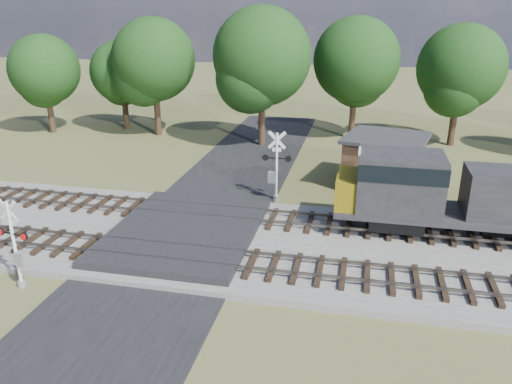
# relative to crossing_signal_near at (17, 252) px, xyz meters

# --- Properties ---
(ground) EXTENTS (160.00, 160.00, 0.00)m
(ground) POSITION_rel_crossing_signal_near_xyz_m (5.02, 5.34, -1.64)
(ground) COLOR #4F542C
(ground) RESTS_ON ground
(ballast_bed) EXTENTS (140.00, 10.00, 0.30)m
(ballast_bed) POSITION_rel_crossing_signal_near_xyz_m (15.02, 5.84, -1.49)
(ballast_bed) COLOR gray
(ballast_bed) RESTS_ON ground
(road) EXTENTS (7.00, 60.00, 0.08)m
(road) POSITION_rel_crossing_signal_near_xyz_m (5.02, 5.34, -1.60)
(road) COLOR black
(road) RESTS_ON ground
(crossing_panel) EXTENTS (7.00, 9.00, 0.62)m
(crossing_panel) POSITION_rel_crossing_signal_near_xyz_m (5.02, 5.84, -1.33)
(crossing_panel) COLOR #262628
(crossing_panel) RESTS_ON ground
(track_near) EXTENTS (140.00, 2.60, 0.33)m
(track_near) POSITION_rel_crossing_signal_near_xyz_m (8.14, 3.34, -1.23)
(track_near) COLOR black
(track_near) RESTS_ON ballast_bed
(track_far) EXTENTS (140.00, 2.60, 0.33)m
(track_far) POSITION_rel_crossing_signal_near_xyz_m (8.14, 8.34, -1.23)
(track_far) COLOR black
(track_far) RESTS_ON ballast_bed
(crossing_signal_near) EXTENTS (1.58, 0.41, 3.95)m
(crossing_signal_near) POSITION_rel_crossing_signal_near_xyz_m (0.00, 0.00, 0.00)
(crossing_signal_near) COLOR silver
(crossing_signal_near) RESTS_ON ground
(crossing_signal_far) EXTENTS (1.73, 0.37, 4.28)m
(crossing_signal_far) POSITION_rel_crossing_signal_near_xyz_m (8.48, 12.02, 0.14)
(crossing_signal_far) COLOR silver
(crossing_signal_far) RESTS_ON ground
(equipment_shed) EXTENTS (5.88, 5.88, 3.34)m
(equipment_shed) POSITION_rel_crossing_signal_near_xyz_m (14.88, 16.00, 0.05)
(equipment_shed) COLOR #46291E
(equipment_shed) RESTS_ON ground
(treeline) EXTENTS (83.19, 11.69, 11.16)m
(treeline) POSITION_rel_crossing_signal_near_xyz_m (11.94, 26.14, 4.57)
(treeline) COLOR black
(treeline) RESTS_ON ground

